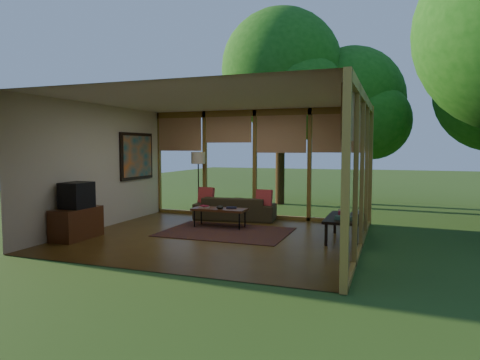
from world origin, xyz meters
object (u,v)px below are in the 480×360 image
at_px(media_cabinet, 77,223).
at_px(coffee_table, 220,210).
at_px(sofa, 235,208).
at_px(television, 77,195).
at_px(floor_lamp, 198,162).
at_px(side_console, 343,219).

xyz_separation_m(media_cabinet, coffee_table, (2.15, 2.02, 0.09)).
bearing_deg(sofa, television, 48.66).
height_order(floor_lamp, side_console, floor_lamp).
bearing_deg(floor_lamp, side_console, -23.61).
height_order(television, coffee_table, television).
relative_size(television, coffee_table, 0.46).
bearing_deg(television, sofa, 55.55).
relative_size(sofa, coffee_table, 1.62).
bearing_deg(coffee_table, floor_lamp, 131.23).
bearing_deg(side_console, coffee_table, 171.67).
relative_size(sofa, media_cabinet, 1.95).
bearing_deg(sofa, side_console, 145.31).
relative_size(sofa, television, 3.54).
height_order(media_cabinet, floor_lamp, floor_lamp).
relative_size(floor_lamp, coffee_table, 1.38).
bearing_deg(television, floor_lamp, 72.96).
distance_m(television, floor_lamp, 3.50).
bearing_deg(side_console, sofa, 152.20).
bearing_deg(side_console, media_cabinet, -161.52).
bearing_deg(side_console, floor_lamp, 156.39).
xyz_separation_m(sofa, floor_lamp, (-1.10, 0.23, 1.12)).
relative_size(media_cabinet, television, 1.82).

